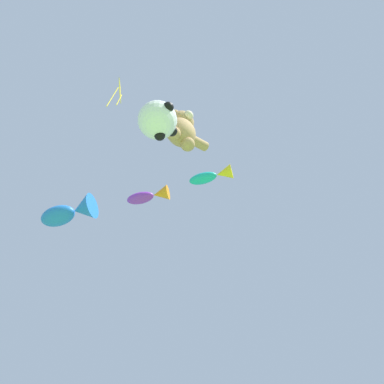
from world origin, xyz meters
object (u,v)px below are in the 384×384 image
object	(u,v)px
teddy_bear_kite	(181,129)
diamond_kite	(119,92)
soccer_ball_kite	(158,121)
fish_kite_teal	(214,176)
fish_kite_cobalt	(71,212)
fish_kite_violet	(151,196)

from	to	relation	value
teddy_bear_kite	diamond_kite	world-z (taller)	diamond_kite
soccer_ball_kite	fish_kite_teal	bearing A→B (deg)	27.87
fish_kite_teal	diamond_kite	xyz separation A→B (m)	(-4.43, 0.13, 1.73)
fish_kite_teal	fish_kite_cobalt	world-z (taller)	fish_kite_teal
soccer_ball_kite	fish_kite_violet	size ratio (longest dim) A/B	0.65
fish_kite_teal	teddy_bear_kite	bearing A→B (deg)	-148.59
teddy_bear_kite	fish_kite_cobalt	bearing A→B (deg)	96.35
teddy_bear_kite	fish_kite_cobalt	size ratio (longest dim) A/B	0.81
soccer_ball_kite	fish_kite_teal	distance (m)	6.04
diamond_kite	fish_kite_teal	bearing A→B (deg)	-1.71
soccer_ball_kite	fish_kite_cobalt	size ratio (longest dim) A/B	0.46
soccer_ball_kite	fish_kite_cobalt	bearing A→B (deg)	88.38
fish_kite_teal	diamond_kite	world-z (taller)	diamond_kite
soccer_ball_kite	fish_kite_teal	size ratio (longest dim) A/B	0.64
teddy_bear_kite	fish_kite_teal	world-z (taller)	fish_kite_teal
soccer_ball_kite	fish_kite_cobalt	distance (m)	7.49
fish_kite_cobalt	diamond_kite	bearing A→B (deg)	-103.83
fish_kite_violet	diamond_kite	size ratio (longest dim) A/B	0.62
teddy_bear_kite	diamond_kite	bearing A→B (deg)	133.95
fish_kite_teal	fish_kite_cobalt	xyz separation A→B (m)	(-3.38, 4.40, -0.42)
fish_kite_teal	soccer_ball_kite	bearing A→B (deg)	-152.13
teddy_bear_kite	soccer_ball_kite	bearing A→B (deg)	-164.99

